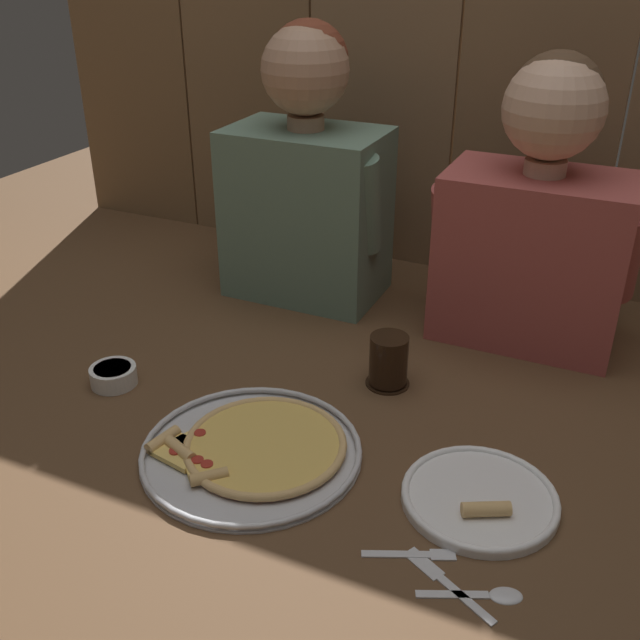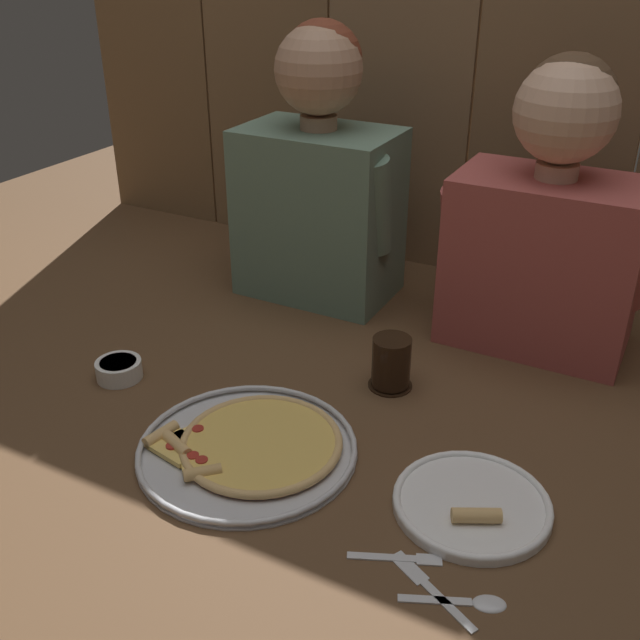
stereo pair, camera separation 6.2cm
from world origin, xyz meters
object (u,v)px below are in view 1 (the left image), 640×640
object	(u,v)px
pizza_tray	(254,448)
dinner_plate	(480,497)
dipping_bowl	(113,375)
diner_right	(538,216)
diner_left	(306,176)
drinking_glass	(388,361)

from	to	relation	value
pizza_tray	dinner_plate	distance (m)	0.37
dipping_bowl	diner_right	size ratio (longest dim) A/B	0.15
diner_left	diner_right	distance (m)	0.51
dipping_bowl	diner_right	bearing A→B (deg)	38.34
pizza_tray	drinking_glass	world-z (taller)	drinking_glass
diner_right	dinner_plate	bearing A→B (deg)	-85.09
diner_right	dipping_bowl	bearing A→B (deg)	-141.66
diner_left	drinking_glass	bearing A→B (deg)	-44.06
dipping_bowl	diner_left	world-z (taller)	diner_left
pizza_tray	diner_right	world-z (taller)	diner_right
dinner_plate	drinking_glass	xyz separation A→B (m)	(-0.24, 0.25, 0.04)
dipping_bowl	diner_left	xyz separation A→B (m)	(0.15, 0.52, 0.26)
drinking_glass	dipping_bowl	bearing A→B (deg)	-155.21
dinner_plate	diner_right	world-z (taller)	diner_right
diner_right	drinking_glass	bearing A→B (deg)	-122.00
drinking_glass	diner_left	bearing A→B (deg)	135.94
dinner_plate	dipping_bowl	bearing A→B (deg)	177.29
dipping_bowl	drinking_glass	bearing A→B (deg)	24.79
pizza_tray	diner_left	size ratio (longest dim) A/B	0.60
drinking_glass	dipping_bowl	world-z (taller)	drinking_glass
diner_left	dipping_bowl	bearing A→B (deg)	-106.48
pizza_tray	diner_right	size ratio (longest dim) A/B	0.63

